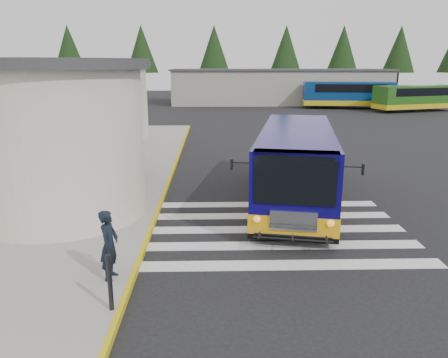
{
  "coord_description": "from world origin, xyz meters",
  "views": [
    {
      "loc": [
        -2.19,
        -13.0,
        4.8
      ],
      "look_at": [
        -1.88,
        -0.5,
        1.5
      ],
      "focal_mm": 35.0,
      "sensor_mm": 36.0,
      "label": 1
    }
  ],
  "objects_px": {
    "pedestrian_a": "(109,245)",
    "bollard": "(110,283)",
    "transit_bus": "(296,168)",
    "pedestrian_b": "(71,194)",
    "far_bus_a": "(348,94)",
    "far_bus_b": "(415,97)"
  },
  "relations": [
    {
      "from": "pedestrian_a",
      "to": "bollard",
      "type": "distance_m",
      "value": 1.36
    },
    {
      "from": "transit_bus",
      "to": "pedestrian_a",
      "type": "bearing_deg",
      "value": -120.11
    },
    {
      "from": "pedestrian_a",
      "to": "pedestrian_b",
      "type": "distance_m",
      "value": 4.12
    },
    {
      "from": "transit_bus",
      "to": "far_bus_a",
      "type": "distance_m",
      "value": 35.78
    },
    {
      "from": "pedestrian_b",
      "to": "bollard",
      "type": "bearing_deg",
      "value": -8.13
    },
    {
      "from": "pedestrian_b",
      "to": "far_bus_a",
      "type": "bearing_deg",
      "value": 119.17
    },
    {
      "from": "pedestrian_a",
      "to": "bollard",
      "type": "xyz_separation_m",
      "value": [
        0.3,
        -1.31,
        -0.22
      ]
    },
    {
      "from": "pedestrian_a",
      "to": "far_bus_b",
      "type": "relative_size",
      "value": 0.17
    },
    {
      "from": "far_bus_a",
      "to": "pedestrian_b",
      "type": "bearing_deg",
      "value": 159.41
    },
    {
      "from": "pedestrian_a",
      "to": "transit_bus",
      "type": "bearing_deg",
      "value": -32.43
    },
    {
      "from": "pedestrian_b",
      "to": "bollard",
      "type": "distance_m",
      "value": 5.44
    },
    {
      "from": "far_bus_a",
      "to": "bollard",
      "type": "bearing_deg",
      "value": 165.0
    },
    {
      "from": "transit_bus",
      "to": "pedestrian_b",
      "type": "height_order",
      "value": "transit_bus"
    },
    {
      "from": "pedestrian_b",
      "to": "far_bus_b",
      "type": "distance_m",
      "value": 41.39
    },
    {
      "from": "transit_bus",
      "to": "bollard",
      "type": "xyz_separation_m",
      "value": [
        -4.92,
        -7.27,
        -0.53
      ]
    },
    {
      "from": "pedestrian_b",
      "to": "far_bus_a",
      "type": "relative_size",
      "value": 0.18
    },
    {
      "from": "pedestrian_b",
      "to": "bollard",
      "type": "xyz_separation_m",
      "value": [
        2.26,
        -4.94,
        -0.31
      ]
    },
    {
      "from": "pedestrian_a",
      "to": "pedestrian_b",
      "type": "relative_size",
      "value": 0.9
    },
    {
      "from": "far_bus_a",
      "to": "far_bus_b",
      "type": "xyz_separation_m",
      "value": [
        6.02,
        -3.22,
        -0.15
      ]
    },
    {
      "from": "pedestrian_b",
      "to": "bollard",
      "type": "height_order",
      "value": "pedestrian_b"
    },
    {
      "from": "far_bus_a",
      "to": "far_bus_b",
      "type": "distance_m",
      "value": 6.82
    },
    {
      "from": "pedestrian_a",
      "to": "bollard",
      "type": "bearing_deg",
      "value": -158.3
    }
  ]
}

